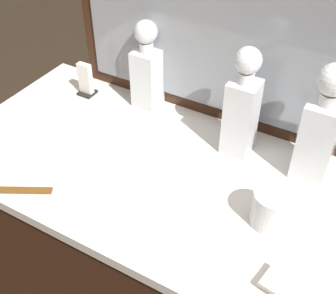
{
  "coord_description": "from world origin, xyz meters",
  "views": [
    {
      "loc": [
        0.42,
        -0.74,
        1.74
      ],
      "look_at": [
        0.0,
        0.0,
        1.03
      ],
      "focal_mm": 46.95,
      "sensor_mm": 36.0,
      "label": 1
    }
  ],
  "objects_px": {
    "crystal_decanter_right": "(319,134)",
    "crystal_tumbler_rear": "(271,209)",
    "napkin_holder": "(86,82)",
    "crystal_decanter_left": "(241,112)",
    "silver_brush_left": "(295,294)",
    "tortoiseshell_comb": "(25,190)",
    "crystal_decanter_far_right": "(147,72)"
  },
  "relations": [
    {
      "from": "silver_brush_left",
      "to": "napkin_holder",
      "type": "relative_size",
      "value": 1.31
    },
    {
      "from": "crystal_decanter_left",
      "to": "crystal_tumbler_rear",
      "type": "height_order",
      "value": "crystal_decanter_left"
    },
    {
      "from": "tortoiseshell_comb",
      "to": "crystal_tumbler_rear",
      "type": "bearing_deg",
      "value": 20.44
    },
    {
      "from": "crystal_decanter_far_right",
      "to": "tortoiseshell_comb",
      "type": "height_order",
      "value": "crystal_decanter_far_right"
    },
    {
      "from": "crystal_decanter_left",
      "to": "crystal_decanter_far_right",
      "type": "height_order",
      "value": "crystal_decanter_left"
    },
    {
      "from": "napkin_holder",
      "to": "crystal_decanter_far_right",
      "type": "bearing_deg",
      "value": 14.39
    },
    {
      "from": "crystal_decanter_right",
      "to": "crystal_decanter_far_right",
      "type": "relative_size",
      "value": 1.16
    },
    {
      "from": "crystal_decanter_far_right",
      "to": "silver_brush_left",
      "type": "bearing_deg",
      "value": -35.48
    },
    {
      "from": "crystal_decanter_right",
      "to": "silver_brush_left",
      "type": "bearing_deg",
      "value": -78.05
    },
    {
      "from": "crystal_tumbler_rear",
      "to": "tortoiseshell_comb",
      "type": "distance_m",
      "value": 0.6
    },
    {
      "from": "crystal_tumbler_rear",
      "to": "silver_brush_left",
      "type": "bearing_deg",
      "value": -55.12
    },
    {
      "from": "crystal_decanter_right",
      "to": "crystal_decanter_far_right",
      "type": "distance_m",
      "value": 0.54
    },
    {
      "from": "crystal_decanter_left",
      "to": "silver_brush_left",
      "type": "height_order",
      "value": "crystal_decanter_left"
    },
    {
      "from": "tortoiseshell_comb",
      "to": "crystal_decanter_right",
      "type": "bearing_deg",
      "value": 34.99
    },
    {
      "from": "silver_brush_left",
      "to": "napkin_holder",
      "type": "bearing_deg",
      "value": 154.72
    },
    {
      "from": "tortoiseshell_comb",
      "to": "napkin_holder",
      "type": "bearing_deg",
      "value": 107.98
    },
    {
      "from": "crystal_decanter_right",
      "to": "tortoiseshell_comb",
      "type": "bearing_deg",
      "value": -145.01
    },
    {
      "from": "crystal_decanter_left",
      "to": "crystal_decanter_far_right",
      "type": "bearing_deg",
      "value": 168.22
    },
    {
      "from": "crystal_decanter_left",
      "to": "silver_brush_left",
      "type": "bearing_deg",
      "value": -52.72
    },
    {
      "from": "crystal_decanter_left",
      "to": "crystal_tumbler_rear",
      "type": "distance_m",
      "value": 0.28
    },
    {
      "from": "crystal_decanter_right",
      "to": "crystal_tumbler_rear",
      "type": "distance_m",
      "value": 0.23
    },
    {
      "from": "crystal_decanter_right",
      "to": "silver_brush_left",
      "type": "relative_size",
      "value": 2.23
    },
    {
      "from": "crystal_decanter_far_right",
      "to": "crystal_decanter_right",
      "type": "bearing_deg",
      "value": -7.1
    },
    {
      "from": "crystal_tumbler_rear",
      "to": "tortoiseshell_comb",
      "type": "bearing_deg",
      "value": -159.56
    },
    {
      "from": "crystal_decanter_left",
      "to": "tortoiseshell_comb",
      "type": "bearing_deg",
      "value": -133.62
    },
    {
      "from": "crystal_decanter_right",
      "to": "crystal_decanter_left",
      "type": "bearing_deg",
      "value": -179.17
    },
    {
      "from": "napkin_holder",
      "to": "crystal_tumbler_rear",
      "type": "bearing_deg",
      "value": -17.61
    },
    {
      "from": "crystal_tumbler_rear",
      "to": "silver_brush_left",
      "type": "distance_m",
      "value": 0.2
    },
    {
      "from": "napkin_holder",
      "to": "crystal_decanter_right",
      "type": "bearing_deg",
      "value": -1.14
    },
    {
      "from": "napkin_holder",
      "to": "silver_brush_left",
      "type": "bearing_deg",
      "value": -25.28
    },
    {
      "from": "silver_brush_left",
      "to": "napkin_holder",
      "type": "height_order",
      "value": "napkin_holder"
    },
    {
      "from": "crystal_decanter_left",
      "to": "crystal_decanter_right",
      "type": "height_order",
      "value": "crystal_decanter_right"
    }
  ]
}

